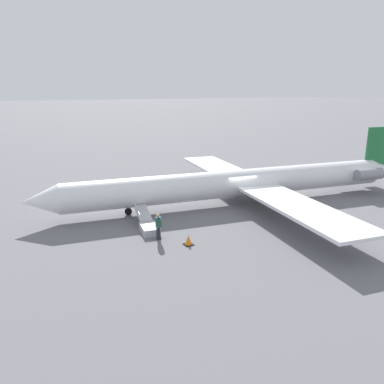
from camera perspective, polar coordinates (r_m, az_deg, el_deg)
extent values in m
plane|color=slate|center=(31.89, 6.72, -1.71)|extent=(600.00, 600.00, 0.00)
cylinder|color=white|center=(31.41, 6.82, 1.33)|extent=(28.15, 5.98, 2.26)
cone|color=white|center=(28.38, -22.14, -1.28)|extent=(2.76, 2.52, 2.21)
cone|color=white|center=(40.61, 26.92, 2.99)|extent=(3.20, 2.58, 2.21)
cube|color=#1E6B38|center=(39.81, 26.74, 6.27)|extent=(3.16, 0.60, 3.61)
cube|color=white|center=(40.38, 26.69, 3.28)|extent=(2.18, 6.44, 0.11)
cube|color=white|center=(26.37, 16.30, -2.35)|extent=(5.15, 12.18, 0.23)
cube|color=white|center=(38.24, 4.08, 3.70)|extent=(5.15, 12.18, 0.23)
cylinder|color=gray|center=(37.31, 25.37, 2.46)|extent=(2.82, 1.37, 1.02)
cylinder|color=gray|center=(39.56, 22.19, 3.48)|extent=(2.82, 1.37, 1.02)
cylinder|color=black|center=(29.10, -9.67, -2.95)|extent=(0.57, 0.21, 0.56)
cylinder|color=gray|center=(28.99, -9.71, -2.27)|extent=(0.10, 0.10, 0.17)
cylinder|color=black|center=(32.27, 12.02, -1.23)|extent=(0.57, 0.21, 0.56)
cylinder|color=gray|center=(32.17, 12.05, -0.60)|extent=(0.10, 0.10, 0.17)
cylinder|color=black|center=(33.94, 10.25, -0.30)|extent=(0.57, 0.21, 0.56)
cylinder|color=gray|center=(33.85, 10.28, 0.30)|extent=(0.10, 0.10, 0.17)
cube|color=#B2B2B7|center=(25.46, -6.49, -5.63)|extent=(1.33, 1.93, 0.50)
cube|color=#B2B2B7|center=(27.13, -7.49, -3.17)|extent=(1.19, 2.33, 0.63)
cube|color=#B2B2B7|center=(26.89, -8.46, -2.26)|extent=(0.35, 2.20, 0.57)
cube|color=#23232D|center=(24.23, -5.15, -6.27)|extent=(0.24, 0.30, 0.85)
cylinder|color=#265972|center=(23.96, -5.19, -4.60)|extent=(0.36, 0.36, 0.65)
sphere|color=tan|center=(23.81, -5.22, -3.60)|extent=(0.24, 0.24, 0.24)
cube|color=#23472D|center=(23.70, -5.03, -4.74)|extent=(0.30, 0.22, 0.44)
cube|color=black|center=(23.50, -0.55, -8.00)|extent=(0.58, 0.58, 0.03)
cone|color=orange|center=(23.38, -0.55, -7.32)|extent=(0.45, 0.45, 0.64)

